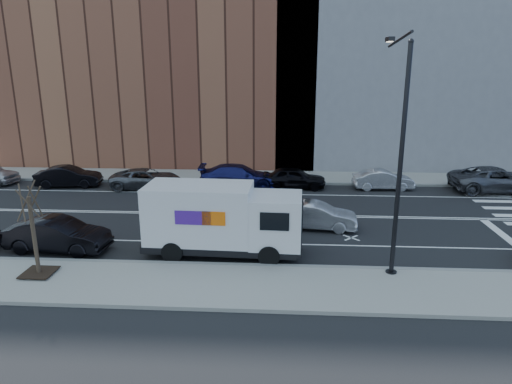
# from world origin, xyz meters

# --- Properties ---
(ground) EXTENTS (120.00, 120.00, 0.00)m
(ground) POSITION_xyz_m (0.00, 0.00, 0.00)
(ground) COLOR black
(ground) RESTS_ON ground
(sidewalk_near) EXTENTS (44.00, 3.60, 0.15)m
(sidewalk_near) POSITION_xyz_m (0.00, -8.80, 0.07)
(sidewalk_near) COLOR gray
(sidewalk_near) RESTS_ON ground
(sidewalk_far) EXTENTS (44.00, 3.60, 0.15)m
(sidewalk_far) POSITION_xyz_m (0.00, 8.80, 0.07)
(sidewalk_far) COLOR gray
(sidewalk_far) RESTS_ON ground
(curb_near) EXTENTS (44.00, 0.25, 0.17)m
(curb_near) POSITION_xyz_m (0.00, -7.00, 0.08)
(curb_near) COLOR gray
(curb_near) RESTS_ON ground
(curb_far) EXTENTS (44.00, 0.25, 0.17)m
(curb_far) POSITION_xyz_m (0.00, 7.00, 0.08)
(curb_far) COLOR gray
(curb_far) RESTS_ON ground
(road_markings) EXTENTS (40.00, 8.60, 0.01)m
(road_markings) POSITION_xyz_m (0.00, 0.00, 0.00)
(road_markings) COLOR white
(road_markings) RESTS_ON ground
(bldg_brick) EXTENTS (26.00, 10.00, 22.00)m
(bldg_brick) POSITION_xyz_m (-8.00, 15.60, 11.00)
(bldg_brick) COLOR brown
(bldg_brick) RESTS_ON ground
(bldg_concrete) EXTENTS (20.00, 10.00, 26.00)m
(bldg_concrete) POSITION_xyz_m (12.00, 15.60, 13.00)
(bldg_concrete) COLOR slate
(bldg_concrete) RESTS_ON ground
(streetlight) EXTENTS (0.44, 4.02, 9.34)m
(streetlight) POSITION_xyz_m (7.00, -6.91, 5.08)
(streetlight) COLOR black
(streetlight) RESTS_ON ground
(street_tree) EXTENTS (1.20, 1.20, 3.75)m
(street_tree) POSITION_xyz_m (-7.00, -8.40, 1.45)
(street_tree) COLOR black
(street_tree) RESTS_ON ground
(fedex_van) EXTENTS (7.01, 2.68, 3.16)m
(fedex_van) POSITION_xyz_m (-0.03, -5.60, 1.66)
(fedex_van) COLOR black
(fedex_van) RESTS_ON ground
(far_parked_b) EXTENTS (4.52, 2.09, 1.43)m
(far_parked_b) POSITION_xyz_m (-12.22, 5.43, 0.72)
(far_parked_b) COLOR black
(far_parked_b) RESTS_ON ground
(far_parked_c) EXTENTS (4.96, 2.57, 1.34)m
(far_parked_c) POSITION_xyz_m (-6.71, 5.34, 0.67)
(far_parked_c) COLOR #55575D
(far_parked_c) RESTS_ON ground
(far_parked_d) EXTENTS (5.49, 2.39, 1.57)m
(far_parked_d) POSITION_xyz_m (-0.42, 6.01, 0.79)
(far_parked_d) COLOR #171951
(far_parked_d) RESTS_ON ground
(far_parked_e) EXTENTS (4.34, 1.86, 1.46)m
(far_parked_e) POSITION_xyz_m (3.39, 5.97, 0.73)
(far_parked_e) COLOR black
(far_parked_e) RESTS_ON ground
(far_parked_f) EXTENTS (4.09, 1.64, 1.32)m
(far_parked_f) POSITION_xyz_m (9.41, 6.05, 0.66)
(far_parked_f) COLOR silver
(far_parked_f) RESTS_ON ground
(far_parked_g) EXTENTS (6.05, 2.95, 1.66)m
(far_parked_g) POSITION_xyz_m (16.80, 5.81, 0.83)
(far_parked_g) COLOR #4B4C52
(far_parked_g) RESTS_ON ground
(driving_sedan) EXTENTS (4.30, 1.92, 1.37)m
(driving_sedan) POSITION_xyz_m (4.35, -2.02, 0.69)
(driving_sedan) COLOR #AAAAAF
(driving_sedan) RESTS_ON ground
(near_parked_rear_a) EXTENTS (4.73, 1.98, 1.52)m
(near_parked_rear_a) POSITION_xyz_m (-7.50, -5.70, 0.76)
(near_parked_rear_a) COLOR black
(near_parked_rear_a) RESTS_ON ground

